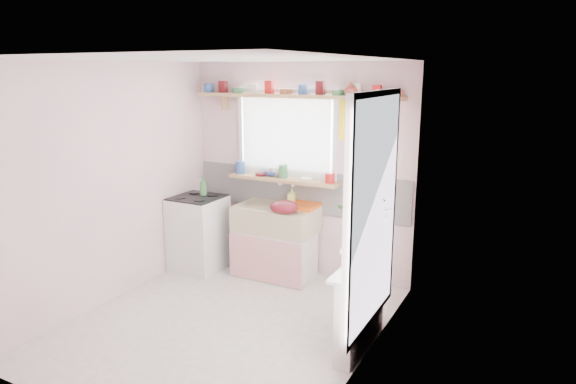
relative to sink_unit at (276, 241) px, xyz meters
The scene contains 19 objects.
room 1.31m from the sink_unit, 28.17° to the right, with size 3.20×3.20×3.20m.
sink_unit is the anchor object (origin of this frame).
cooker 0.98m from the sink_unit, 165.62° to the right, with size 0.58×0.58×0.93m.
radiator_ledge 1.82m from the sink_unit, 37.05° to the right, with size 0.22×0.95×0.78m.
windowsill 0.73m from the sink_unit, 90.00° to the left, with size 1.40×0.22×0.04m, color tan.
pine_shelf 1.70m from the sink_unit, 49.64° to the left, with size 2.52×0.24×0.04m, color tan.
shelf_crockery 1.77m from the sink_unit, 58.75° to the left, with size 2.47×0.11×0.12m.
sill_crockery 0.81m from the sink_unit, 90.00° to the left, with size 1.35×0.11×0.12m.
dish_tray 0.52m from the sink_unit, 24.09° to the left, with size 0.43×0.33×0.04m, color #ED5B15.
colander 0.57m from the sink_unit, 42.14° to the right, with size 0.31×0.31×0.14m, color maroon.
jade_plant 1.67m from the sink_unit, 28.70° to the right, with size 0.50×0.44×0.56m, color #325B24.
fruit_bowl 1.73m from the sink_unit, 36.17° to the right, with size 0.30×0.30×0.07m, color white.
herb_pot 1.99m from the sink_unit, 40.50° to the right, with size 0.10×0.07×0.19m, color #2A6729.
soap_bottle_sink 0.57m from the sink_unit, 62.58° to the left, with size 0.09×0.09×0.19m, color #CEE063.
sill_cup 0.83m from the sink_unit, 118.58° to the left, with size 0.13×0.13×0.10m, color white.
sill_bowl 0.81m from the sink_unit, 128.48° to the left, with size 0.17×0.17×0.05m, color #3243A3.
shelf_vase 1.98m from the sink_unit, ahead, with size 0.14×0.14×0.15m, color #98392F.
cooker_bottle 1.11m from the sink_unit, behind, with size 0.09×0.09×0.23m, color #478E4C.
fruit 1.74m from the sink_unit, 35.88° to the right, with size 0.20×0.14×0.10m.
Camera 1 is at (2.64, -3.78, 2.40)m, focal length 32.00 mm.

